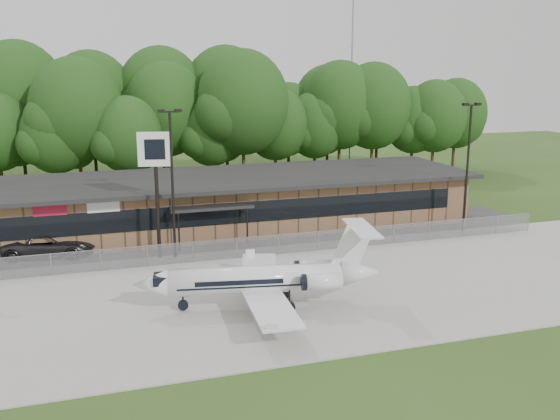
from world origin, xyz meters
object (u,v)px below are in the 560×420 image
object	(u,v)px
business_jet	(265,280)
suv	(49,245)
terminal	(222,201)
pole_sign	(156,163)

from	to	relation	value
business_jet	suv	size ratio (longest dim) A/B	2.18
business_jet	suv	bearing A→B (deg)	140.48
terminal	business_jet	bearing A→B (deg)	-95.21
business_jet	suv	xyz separation A→B (m)	(-11.62, 13.65, -0.76)
business_jet	pole_sign	size ratio (longest dim) A/B	1.54
terminal	suv	distance (m)	14.03
pole_sign	business_jet	bearing A→B (deg)	-57.05
business_jet	pole_sign	distance (m)	12.78
terminal	pole_sign	bearing A→B (deg)	-130.13
terminal	pole_sign	size ratio (longest dim) A/B	4.70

